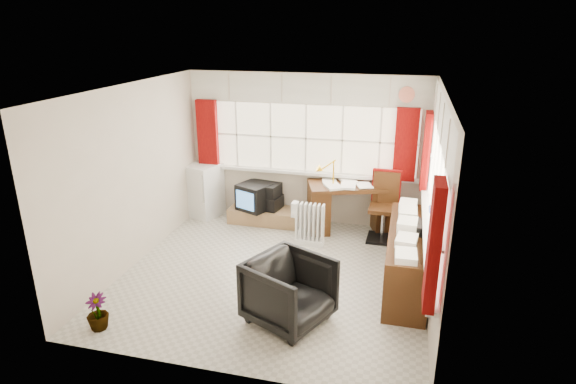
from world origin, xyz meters
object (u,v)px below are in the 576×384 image
desk (350,204)px  credenza (407,256)px  office_chair (289,291)px  crt_tv (254,197)px  mini_fridge (203,190)px  desk_lamp (334,168)px  radiator (310,228)px  task_chair (385,203)px  tv_bench (270,216)px

desk → credenza: size_ratio=0.75×
office_chair → crt_tv: office_chair is taller
mini_fridge → desk: bearing=0.0°
desk_lamp → radiator: 1.04m
radiator → desk: bearing=55.3°
desk → task_chair: (0.56, -0.20, 0.15)m
desk_lamp → office_chair: desk_lamp is taller
office_chair → credenza: (1.27, 1.19, 0.01)m
desk → task_chair: size_ratio=1.37×
task_chair → mini_fridge: 3.16m
task_chair → tv_bench: size_ratio=0.78×
office_chair → mini_fridge: (-2.26, 2.79, 0.08)m
crt_tv → credenza: bearing=-29.7°
task_chair → tv_bench: bearing=176.4°
desk_lamp → task_chair: size_ratio=0.39×
mini_fridge → radiator: bearing=-20.0°
desk_lamp → mini_fridge: desk_lamp is taller
desk → desk_lamp: desk_lamp is taller
task_chair → radiator: (-1.08, -0.56, -0.31)m
radiator → task_chair: bearing=27.2°
office_chair → desk_lamp: bearing=24.0°
desk_lamp → credenza: size_ratio=0.22×
office_chair → radiator: bearing=30.6°
desk → crt_tv: size_ratio=2.42×
desk_lamp → tv_bench: desk_lamp is taller
task_chair → mini_fridge: task_chair is taller
office_chair → tv_bench: office_chair is taller
desk → desk_lamp: 0.72m
desk → mini_fridge: bearing=-180.0°
tv_bench → desk: bearing=3.4°
credenza → tv_bench: bearing=146.3°
desk → radiator: desk is taller
office_chair → mini_fridge: bearing=64.4°
tv_bench → mini_fridge: mini_fridge is taller
desk → office_chair: 2.81m
desk → crt_tv: bearing=-174.7°
desk_lamp → radiator: (-0.25, -0.59, -0.81)m
radiator → credenza: bearing=-30.1°
credenza → mini_fridge: bearing=155.6°
radiator → tv_bench: 1.08m
office_chair → crt_tv: size_ratio=1.36×
credenza → tv_bench: 2.75m
task_chair → radiator: bearing=-152.8°
radiator → credenza: 1.69m
radiator → credenza: (1.45, -0.84, 0.12)m
desk_lamp → mini_fridge: bearing=176.0°
task_chair → crt_tv: size_ratio=1.76×
desk → radiator: bearing=-124.7°
desk_lamp → desk: bearing=30.6°
mini_fridge → crt_tv: bearing=-8.6°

